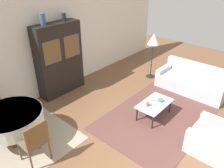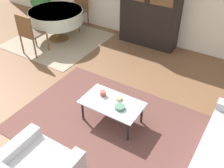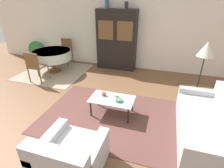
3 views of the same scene
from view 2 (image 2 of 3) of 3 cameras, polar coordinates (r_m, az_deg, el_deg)
ground_plane at (r=4.40m, az=-14.94°, el=-8.39°), size 14.00×14.00×0.00m
area_rug at (r=4.23m, az=-0.36°, el=-8.92°), size 3.01×2.10×0.01m
dining_rug at (r=6.75m, az=-11.56°, el=9.34°), size 2.07×2.08×0.01m
coffee_table at (r=4.06m, az=0.00°, el=-4.46°), size 0.95×0.56×0.39m
display_cabinet at (r=6.14m, az=8.47°, el=17.15°), size 1.35×0.41×2.02m
dining_table at (r=6.58m, az=-12.08°, el=14.17°), size 1.28×1.28×0.73m
dining_chair_near at (r=6.07m, az=-17.47°, el=10.80°), size 0.44×0.44×0.93m
dining_chair_far at (r=7.19m, az=-7.33°, el=16.19°), size 0.44×0.44×0.93m
cup at (r=4.14m, az=-1.96°, el=-2.09°), size 0.09×0.09×0.08m
bowl at (r=3.92m, az=1.70°, el=-5.08°), size 0.15×0.15×0.05m
bowl_small at (r=4.08m, az=1.48°, el=-3.10°), size 0.11×0.11×0.04m
potted_plant at (r=8.00m, az=-15.20°, el=16.85°), size 0.58×0.58×0.79m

